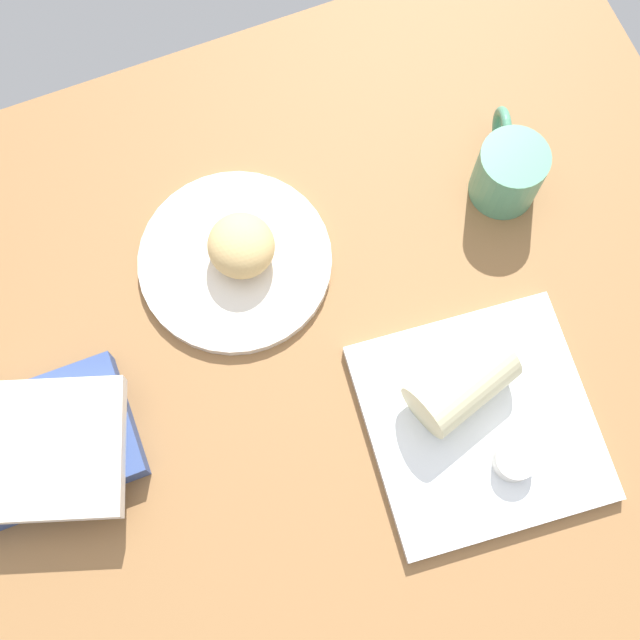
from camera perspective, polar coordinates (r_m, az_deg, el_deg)
dining_table at (r=104.60cm, az=-0.29°, el=-2.05°), size 110.00×90.00×4.00cm
round_plate at (r=105.95cm, az=-5.64°, el=3.93°), size 23.70×23.70×1.40cm
scone_pastry at (r=102.64cm, az=-5.25°, el=4.93°), size 8.50×8.73×5.95cm
square_plate at (r=101.42cm, az=10.54°, el=-6.68°), size 27.75×27.75×1.60cm
sauce_cup at (r=99.24cm, az=12.79°, el=-9.07°), size 4.62×4.62×2.49cm
breakfast_wrap at (r=97.56cm, az=9.36°, el=-4.05°), size 13.28×10.28×7.11cm
book_stack at (r=101.97cm, az=-17.91°, el=-7.90°), size 21.76×20.20×5.98cm
coffee_mug at (r=108.72cm, az=12.37°, el=9.67°), size 8.39×12.88×8.81cm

